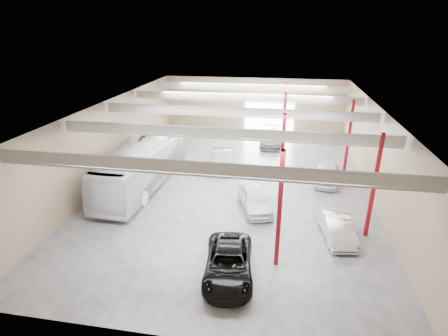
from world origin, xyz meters
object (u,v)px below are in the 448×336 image
(car_row_b, at_px, (221,159))
(car_row_c, at_px, (271,138))
(car_right_near, at_px, (336,226))
(black_sedan, at_px, (229,263))
(car_row_a, at_px, (255,199))
(car_right_far, at_px, (328,173))
(coach_bus, at_px, (144,164))

(car_row_b, relative_size, car_row_c, 0.88)
(car_row_c, distance_m, car_right_near, 19.15)
(black_sedan, bearing_deg, car_right_near, 31.63)
(car_row_a, relative_size, car_right_near, 1.06)
(black_sedan, bearing_deg, car_row_a, 77.95)
(car_row_c, bearing_deg, car_row_b, -118.78)
(car_row_c, bearing_deg, car_right_far, -60.30)
(coach_bus, bearing_deg, black_sedan, -47.98)
(car_row_a, bearing_deg, coach_bus, 145.95)
(black_sedan, height_order, car_row_c, car_row_c)
(coach_bus, height_order, car_right_far, coach_bus)
(coach_bus, xyz_separation_m, black_sedan, (8.99, -10.54, -1.13))
(coach_bus, xyz_separation_m, car_row_a, (9.72, -2.74, -1.07))
(car_row_b, bearing_deg, car_row_a, -69.27)
(black_sedan, bearing_deg, car_row_c, 80.28)
(black_sedan, height_order, car_right_far, car_right_far)
(car_row_b, xyz_separation_m, car_right_far, (9.84, -1.85, -0.01))
(car_row_a, distance_m, car_right_far, 8.33)
(black_sedan, height_order, car_right_near, black_sedan)
(car_right_near, height_order, car_right_far, car_right_far)
(car_row_b, distance_m, car_right_near, 14.25)
(car_right_near, xyz_separation_m, car_right_far, (0.30, 8.75, 0.06))
(car_row_a, distance_m, car_row_c, 15.65)
(car_row_c, height_order, car_right_far, car_row_c)
(car_row_a, distance_m, car_row_b, 8.73)
(black_sedan, distance_m, car_row_b, 15.90)
(car_row_a, bearing_deg, black_sedan, -113.69)
(car_row_a, height_order, car_right_far, car_row_a)
(car_right_near, bearing_deg, car_row_c, 97.00)
(coach_bus, distance_m, car_right_far, 15.94)
(coach_bus, xyz_separation_m, car_row_b, (5.74, 5.03, -1.07))
(black_sedan, distance_m, car_row_c, 23.48)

